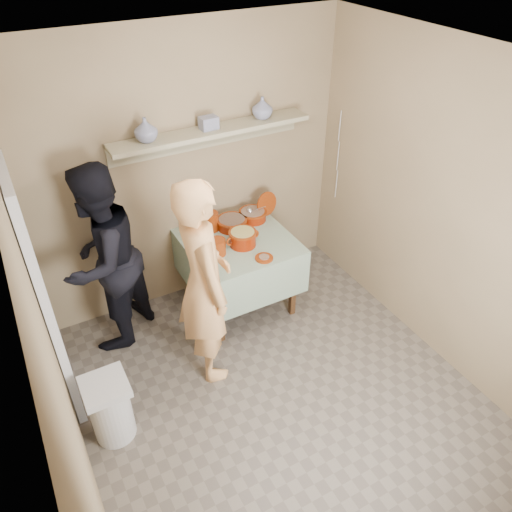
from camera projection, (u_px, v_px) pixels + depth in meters
ground at (284, 404)px, 4.03m from camera, size 3.50×3.50×0.00m
tile_panel at (44, 299)px, 3.55m from camera, size 0.06×0.70×2.00m
plate_stack_a at (194, 223)px, 4.64m from camera, size 0.15×0.15×0.21m
plate_stack_b at (211, 221)px, 4.68m from camera, size 0.15×0.15×0.18m
bowl_stack at (217, 247)px, 4.37m from camera, size 0.15×0.15×0.15m
empty_bowl at (203, 244)px, 4.49m from camera, size 0.16×0.16×0.05m
propped_lid at (267, 204)px, 4.89m from camera, size 0.25×0.11×0.24m
vase_right at (262, 108)px, 4.40m from camera, size 0.21×0.21×0.19m
vase_left at (146, 130)px, 3.98m from camera, size 0.25×0.25×0.20m
ceramic_box at (209, 123)px, 4.22m from camera, size 0.16×0.12×0.11m
person_cook at (204, 283)px, 3.86m from camera, size 0.50×0.70×1.80m
person_helper at (102, 260)px, 4.17m from camera, size 1.06×1.04×1.72m
room_shell at (293, 239)px, 3.08m from camera, size 3.04×3.54×2.62m
serving_table at (238, 251)px, 4.66m from camera, size 0.97×0.97×0.76m
cazuela_meat_a at (232, 222)px, 4.73m from camera, size 0.30×0.30×0.10m
cazuela_meat_b at (253, 215)px, 4.84m from camera, size 0.28×0.28×0.10m
ladle at (250, 211)px, 4.80m from camera, size 0.08×0.26×0.19m
cazuela_rice at (243, 237)px, 4.48m from camera, size 0.33×0.25×0.14m
front_plate at (264, 258)px, 4.34m from camera, size 0.16×0.16×0.03m
wall_shelf at (211, 133)px, 4.30m from camera, size 1.80×0.25×0.21m
trash_bin at (111, 409)px, 3.65m from camera, size 0.32×0.32×0.56m
electrical_cord at (338, 156)px, 4.92m from camera, size 0.01×0.05×0.90m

